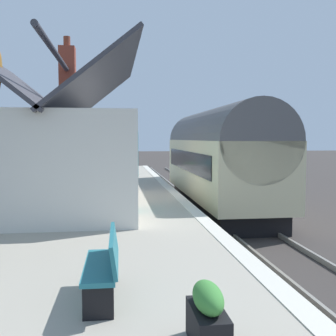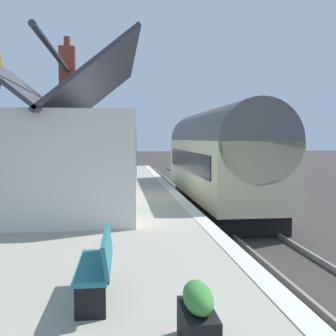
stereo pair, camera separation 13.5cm
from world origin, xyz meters
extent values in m
plane|color=#383330|center=(0.00, 0.00, 0.00)|extent=(160.00, 160.00, 0.00)
cube|color=#A39B8C|center=(0.00, 3.85, 0.50)|extent=(32.00, 5.71, 0.99)
cube|color=beige|center=(0.00, 1.18, 1.00)|extent=(32.00, 0.36, 0.02)
cube|color=gray|center=(0.00, -1.62, 0.07)|extent=(52.00, 0.08, 0.14)
cube|color=gray|center=(0.00, -0.18, 0.07)|extent=(52.00, 0.08, 0.14)
cube|color=black|center=(2.13, -0.90, 0.35)|extent=(9.64, 2.29, 0.70)
cube|color=beige|center=(2.13, -0.90, 1.85)|extent=(10.48, 2.70, 2.30)
cylinder|color=#515154|center=(2.13, -0.90, 3.00)|extent=(10.48, 2.65, 2.65)
cube|color=black|center=(2.13, 0.47, 2.14)|extent=(8.91, 0.03, 0.80)
cylinder|color=black|center=(5.28, -0.90, 0.35)|extent=(0.70, 2.16, 0.70)
cylinder|color=black|center=(-1.01, -0.90, 0.35)|extent=(0.70, 2.16, 0.70)
cube|color=black|center=(7.39, -0.90, 2.25)|extent=(0.04, 2.16, 0.90)
cylinder|color=#F2EDCC|center=(7.41, -0.90, 1.27)|extent=(0.06, 0.24, 0.24)
cube|color=red|center=(7.45, -0.90, 0.82)|extent=(0.16, 2.56, 0.24)
cube|color=silver|center=(-1.89, 5.07, 2.37)|extent=(6.99, 4.32, 2.76)
cube|color=#38383F|center=(-1.89, 3.99, 4.62)|extent=(7.49, 2.42, 1.97)
cube|color=#38383F|center=(-1.89, 6.15, 4.62)|extent=(7.49, 2.42, 1.97)
cylinder|color=#38383F|center=(-1.89, 5.07, 5.48)|extent=(7.49, 0.16, 0.16)
cube|color=brown|center=(0.43, 5.07, 5.03)|extent=(0.56, 0.56, 2.56)
cylinder|color=brown|center=(0.43, 5.07, 6.49)|extent=(0.24, 0.24, 0.36)
cube|color=teal|center=(-2.94, 2.89, 2.04)|extent=(0.90, 0.06, 2.10)
cube|color=teal|center=(-4.34, 2.89, 2.69)|extent=(0.80, 0.05, 1.10)
cube|color=teal|center=(-1.54, 2.89, 2.69)|extent=(0.80, 0.05, 1.10)
cube|color=#26727F|center=(4.81, 3.40, 1.44)|extent=(1.42, 0.46, 0.06)
cube|color=#26727F|center=(4.81, 3.22, 1.67)|extent=(1.40, 0.16, 0.40)
cube|color=black|center=(4.25, 3.37, 1.21)|extent=(0.08, 0.36, 0.44)
cube|color=black|center=(5.37, 3.42, 1.21)|extent=(0.08, 0.36, 0.44)
cube|color=#26727F|center=(-9.38, 3.64, 1.44)|extent=(1.40, 0.42, 0.06)
cube|color=#26727F|center=(-9.39, 3.46, 1.67)|extent=(1.40, 0.12, 0.40)
cube|color=black|center=(-9.94, 3.65, 1.21)|extent=(0.06, 0.36, 0.44)
cube|color=black|center=(-8.82, 3.63, 1.21)|extent=(0.06, 0.36, 0.44)
cube|color=#26727F|center=(9.57, 3.42, 1.44)|extent=(1.41, 0.43, 0.06)
cube|color=#26727F|center=(9.57, 3.24, 1.67)|extent=(1.40, 0.14, 0.40)
cube|color=black|center=(9.01, 3.41, 1.21)|extent=(0.07, 0.36, 0.44)
cube|color=black|center=(10.13, 3.43, 1.21)|extent=(0.07, 0.36, 0.44)
cube|color=#26727F|center=(6.61, 3.52, 1.44)|extent=(1.41, 0.42, 0.06)
cube|color=#26727F|center=(6.61, 3.35, 1.67)|extent=(1.40, 0.13, 0.40)
cube|color=black|center=(6.05, 3.52, 1.21)|extent=(0.07, 0.36, 0.44)
cube|color=black|center=(7.17, 3.53, 1.21)|extent=(0.07, 0.36, 0.44)
cube|color=teal|center=(4.90, 5.60, 1.16)|extent=(0.80, 0.32, 0.34)
ellipsoid|color=olive|center=(4.90, 5.60, 1.45)|extent=(0.72, 0.29, 0.29)
cube|color=black|center=(3.00, 5.23, 1.14)|extent=(0.81, 0.32, 0.29)
ellipsoid|color=#2D7233|center=(3.00, 5.23, 1.39)|extent=(0.73, 0.29, 0.29)
cube|color=teal|center=(9.81, 5.24, 1.18)|extent=(0.74, 0.32, 0.37)
ellipsoid|color=#4C8C2D|center=(9.81, 5.24, 1.48)|extent=(0.67, 0.29, 0.29)
cube|color=black|center=(-10.72, 2.53, 1.19)|extent=(0.72, 0.32, 0.40)
ellipsoid|color=#3D8438|center=(-10.72, 2.53, 1.51)|extent=(0.65, 0.29, 0.29)
cube|color=gray|center=(11.51, 2.52, 1.16)|extent=(0.98, 0.32, 0.33)
ellipsoid|color=#3D8438|center=(11.51, 2.52, 1.44)|extent=(0.88, 0.29, 0.29)
camera|label=1|loc=(-14.56, 3.44, 3.09)|focal=43.39mm
camera|label=2|loc=(-14.57, 3.31, 3.09)|focal=43.39mm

